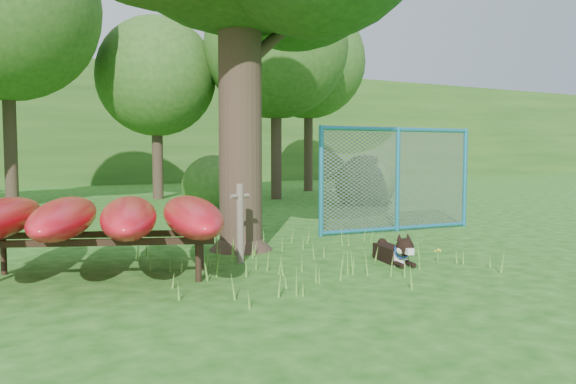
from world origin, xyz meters
name	(u,v)px	position (x,y,z in m)	size (l,w,h in m)	color
ground	(319,279)	(0.00, 0.00, 0.00)	(80.00, 80.00, 0.00)	#1A5511
wooden_post	(240,221)	(-0.46, 1.40, 0.60)	(0.31, 0.13, 1.13)	brown
kayak_rack	(97,217)	(-2.41, 1.34, 0.77)	(3.53, 3.81, 1.00)	black
husky_dog	(395,252)	(1.44, 0.32, 0.17)	(0.43, 1.04, 0.47)	black
fence_section	(398,179)	(3.58, 2.90, 1.04)	(3.54, 0.30, 3.45)	teal
wildflower_clump	(438,252)	(2.03, 0.09, 0.16)	(0.09, 0.08, 0.19)	#5D9B32
bg_tree_b	(6,8)	(-3.00, 12.00, 5.61)	(5.20, 5.20, 8.22)	#34261C
bg_tree_c	(156,77)	(1.50, 13.00, 4.11)	(4.00, 4.00, 6.12)	#34261C
bg_tree_d	(276,47)	(5.00, 11.00, 5.08)	(4.80, 4.80, 7.50)	#34261C
bg_tree_e	(309,62)	(8.00, 14.00, 5.23)	(4.60, 4.60, 7.55)	#34261C
shrub_right	(365,204)	(6.50, 8.00, 0.00)	(1.80, 1.80, 1.80)	#2A561B
shrub_mid	(214,208)	(2.00, 9.00, 0.00)	(1.80, 1.80, 1.80)	#2A561B
wooded_hillside	(59,127)	(0.00, 28.00, 3.00)	(80.00, 12.00, 6.00)	#2A561B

